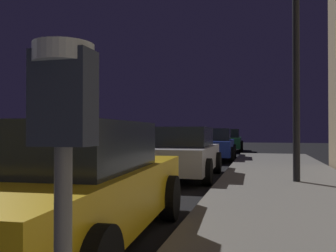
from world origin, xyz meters
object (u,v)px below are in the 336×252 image
Objects in this scene: car_yellow_cab at (68,186)px; street_lamp at (296,27)px; car_silver at (182,152)px; parking_meter at (63,157)px; car_blue at (212,144)px; car_green at (226,140)px.

car_yellow_cab is 0.86× the size of street_lamp.
parking_meter is at bearing -80.25° from car_silver.
parking_meter reaches higher than car_silver.
parking_meter is 9.07m from car_silver.
car_blue is (-0.00, 12.74, 0.00)m from car_yellow_cab.
car_yellow_cab is 1.03× the size of car_blue.
car_blue is 0.99× the size of car_green.
car_silver is 0.90× the size of car_green.
car_silver is 0.76× the size of street_lamp.
parking_meter reaches higher than car_yellow_cab.
car_yellow_cab is at bearing -89.99° from car_silver.
parking_meter is 8.35m from street_lamp.
street_lamp is (2.95, -1.09, 3.04)m from car_silver.
car_yellow_cab and car_green have the same top height.
parking_meter is at bearing -60.38° from car_yellow_cab.
car_blue is at bearing 90.01° from car_yellow_cab.
car_green is 15.14m from street_lamp.
car_silver is 13.45m from car_green.
street_lamp is at bearing -78.53° from car_green.
car_blue and car_green have the same top height.
street_lamp reaches higher than car_green.
car_blue is 6.93m from car_green.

